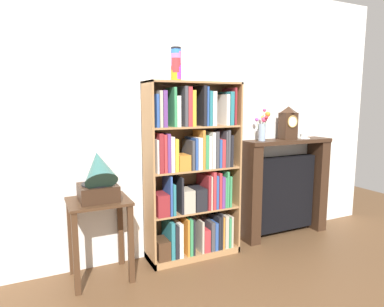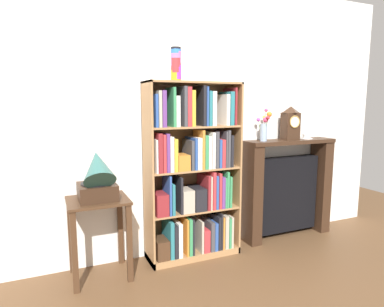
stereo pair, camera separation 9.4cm
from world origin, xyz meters
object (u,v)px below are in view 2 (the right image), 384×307
object	(u,v)px
fireplace_mantel	(287,189)
flower_vase	(264,127)
cup_stack	(176,64)
teacup_with_saucer	(306,137)
mantel_clock	(291,123)
gramophone	(98,177)
bookshelf	(193,177)
side_table_left	(99,221)

from	to	relation	value
fireplace_mantel	flower_vase	bearing A→B (deg)	-175.14
cup_stack	teacup_with_saucer	distance (m)	1.68
cup_stack	mantel_clock	size ratio (longest dim) A/B	0.83
cup_stack	gramophone	world-z (taller)	cup_stack
bookshelf	gramophone	bearing A→B (deg)	-173.59
side_table_left	mantel_clock	bearing A→B (deg)	2.27
cup_stack	fireplace_mantel	world-z (taller)	cup_stack
fireplace_mantel	mantel_clock	distance (m)	0.72
flower_vase	teacup_with_saucer	bearing A→B (deg)	0.81
cup_stack	teacup_with_saucer	bearing A→B (deg)	0.47
mantel_clock	gramophone	bearing A→B (deg)	-176.26
gramophone	fireplace_mantel	xyz separation A→B (m)	(2.02, 0.16, -0.35)
fireplace_mantel	flower_vase	size ratio (longest dim) A/B	3.22
side_table_left	flower_vase	world-z (taller)	flower_vase
fireplace_mantel	flower_vase	world-z (taller)	flower_vase
side_table_left	teacup_with_saucer	size ratio (longest dim) A/B	4.82
fireplace_mantel	teacup_with_saucer	world-z (taller)	teacup_with_saucer
cup_stack	side_table_left	bearing A→B (deg)	-174.48
bookshelf	fireplace_mantel	distance (m)	1.17
side_table_left	gramophone	size ratio (longest dim) A/B	1.42
gramophone	flower_vase	bearing A→B (deg)	4.30
gramophone	mantel_clock	distance (m)	2.06
cup_stack	teacup_with_saucer	xyz separation A→B (m)	(1.52, 0.01, -0.70)
fireplace_mantel	side_table_left	bearing A→B (deg)	-177.07
side_table_left	teacup_with_saucer	bearing A→B (deg)	2.10
bookshelf	teacup_with_saucer	size ratio (longest dim) A/B	11.75
gramophone	fireplace_mantel	distance (m)	2.06
cup_stack	side_table_left	world-z (taller)	cup_stack
bookshelf	fireplace_mantel	xyz separation A→B (m)	(1.14, 0.06, -0.24)
flower_vase	bookshelf	bearing A→B (deg)	-178.02
mantel_clock	flower_vase	size ratio (longest dim) A/B	1.06
bookshelf	mantel_clock	bearing A→B (deg)	1.67
side_table_left	gramophone	world-z (taller)	gramophone
side_table_left	flower_vase	distance (m)	1.84
flower_vase	fireplace_mantel	bearing A→B (deg)	4.86
fireplace_mantel	gramophone	bearing A→B (deg)	-175.60
bookshelf	cup_stack	xyz separation A→B (m)	(-0.16, 0.02, 1.02)
mantel_clock	flower_vase	distance (m)	0.34
bookshelf	teacup_with_saucer	xyz separation A→B (m)	(1.37, 0.04, 0.32)
gramophone	teacup_with_saucer	distance (m)	2.26
cup_stack	bookshelf	bearing A→B (deg)	-8.45
fireplace_mantel	teacup_with_saucer	distance (m)	0.61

